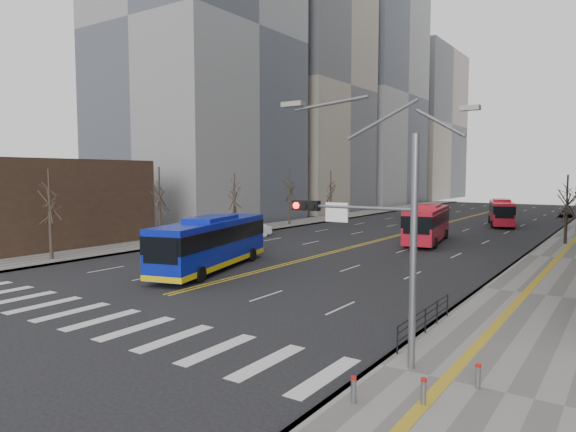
{
  "coord_description": "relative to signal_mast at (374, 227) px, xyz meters",
  "views": [
    {
      "loc": [
        21.19,
        -14.3,
        6.68
      ],
      "look_at": [
        2.18,
        13.81,
        3.89
      ],
      "focal_mm": 32.0,
      "sensor_mm": 36.0,
      "label": 1
    }
  ],
  "objects": [
    {
      "name": "ground",
      "position": [
        -13.77,
        -2.0,
        -4.86
      ],
      "size": [
        220.0,
        220.0,
        0.0
      ],
      "primitive_type": "plane",
      "color": "black"
    },
    {
      "name": "sidewalk_left",
      "position": [
        -30.27,
        43.0,
        -4.78
      ],
      "size": [
        5.0,
        130.0,
        0.15
      ],
      "primitive_type": "cube",
      "color": "#65625E",
      "rests_on": "ground"
    },
    {
      "name": "crosswalk",
      "position": [
        -13.77,
        -2.0,
        -4.85
      ],
      "size": [
        26.7,
        4.0,
        0.01
      ],
      "color": "silver",
      "rests_on": "ground"
    },
    {
      "name": "centerline",
      "position": [
        -13.77,
        53.0,
        -4.85
      ],
      "size": [
        0.55,
        100.0,
        0.01
      ],
      "color": "gold",
      "rests_on": "ground"
    },
    {
      "name": "office_towers",
      "position": [
        -13.64,
        66.51,
        19.07
      ],
      "size": [
        83.0,
        134.0,
        58.0
      ],
      "color": "gray",
      "rests_on": "ground"
    },
    {
      "name": "storefront",
      "position": [
        -39.77,
        9.97,
        -0.85
      ],
      "size": [
        14.0,
        18.0,
        8.0
      ],
      "color": "#322219",
      "rests_on": "ground"
    },
    {
      "name": "signal_mast",
      "position": [
        0.0,
        0.0,
        0.0
      ],
      "size": [
        5.37,
        0.37,
        9.39
      ],
      "color": "slate",
      "rests_on": "ground"
    },
    {
      "name": "pedestrian_railing",
      "position": [
        0.53,
        4.0,
        -4.03
      ],
      "size": [
        0.06,
        6.06,
        1.02
      ],
      "color": "black",
      "rests_on": "sidewalk_right"
    },
    {
      "name": "bollards",
      "position": [
        2.5,
        -2.16,
        -4.3
      ],
      "size": [
        2.87,
        3.17,
        0.78
      ],
      "color": "slate",
      "rests_on": "sidewalk_right"
    },
    {
      "name": "street_trees",
      "position": [
        -20.94,
        32.55,
        0.02
      ],
      "size": [
        35.2,
        47.2,
        7.6
      ],
      "color": "#2D241B",
      "rests_on": "ground"
    },
    {
      "name": "blue_bus",
      "position": [
        -16.91,
        10.14,
        -2.89
      ],
      "size": [
        6.08,
        13.18,
        3.74
      ],
      "color": "#0B1CAC",
      "rests_on": "ground"
    },
    {
      "name": "red_bus_near",
      "position": [
        -9.11,
        32.3,
        -2.8
      ],
      "size": [
        4.69,
        12.01,
        3.7
      ],
      "color": "red",
      "rests_on": "ground"
    },
    {
      "name": "red_bus_far",
      "position": [
        -6.74,
        54.07,
        -2.94
      ],
      "size": [
        5.25,
        11.08,
        3.44
      ],
      "color": "red",
      "rests_on": "ground"
    },
    {
      "name": "car_white",
      "position": [
        -26.27,
        26.24,
        -4.08
      ],
      "size": [
        3.27,
        4.96,
        1.54
      ],
      "primitive_type": "imported",
      "rotation": [
        0.0,
        0.0,
        -0.38
      ],
      "color": "white",
      "rests_on": "ground"
    },
    {
      "name": "car_dark_mid",
      "position": [
        -5.47,
        51.52,
        -4.22
      ],
      "size": [
        2.54,
        3.99,
        1.27
      ],
      "primitive_type": "imported",
      "rotation": [
        0.0,
        0.0,
        0.31
      ],
      "color": "black",
      "rests_on": "ground"
    },
    {
      "name": "car_silver",
      "position": [
        -24.05,
        70.44,
        -4.18
      ],
      "size": [
        1.99,
        4.68,
        1.35
      ],
      "primitive_type": "imported",
      "rotation": [
        0.0,
        0.0,
        0.02
      ],
      "color": "#9C9CA1",
      "rests_on": "ground"
    },
    {
      "name": "car_dark_far",
      "position": [
        -1.27,
        73.66,
        -4.31
      ],
      "size": [
        1.91,
        4.0,
        1.1
      ],
      "primitive_type": "imported",
      "rotation": [
        0.0,
        0.0,
        0.02
      ],
      "color": "black",
      "rests_on": "ground"
    }
  ]
}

